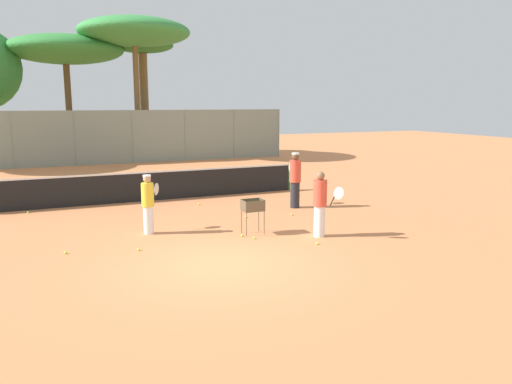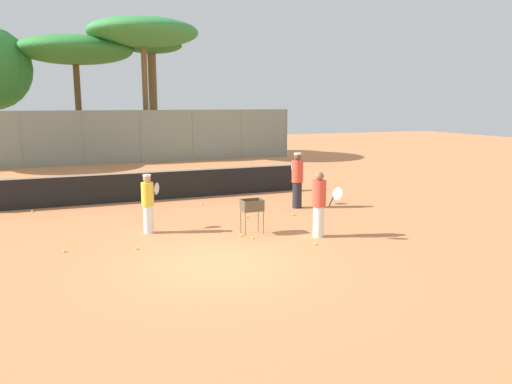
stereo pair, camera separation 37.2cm
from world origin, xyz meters
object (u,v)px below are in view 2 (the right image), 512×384
at_px(player_yellow_shirt, 148,203).
at_px(ball_cart, 252,208).
at_px(tennis_net, 150,185).
at_px(player_white_outfit, 297,180).
at_px(player_red_cap, 319,204).

height_order(player_yellow_shirt, ball_cart, player_yellow_shirt).
distance_m(tennis_net, ball_cart, 5.92).
height_order(player_white_outfit, player_yellow_shirt, player_white_outfit).
bearing_deg(ball_cart, player_red_cap, -32.46).
distance_m(tennis_net, player_yellow_shirt, 4.63).
distance_m(player_white_outfit, player_red_cap, 3.69).
relative_size(player_red_cap, ball_cart, 1.85).
bearing_deg(tennis_net, player_white_outfit, -35.90).
xyz_separation_m(player_red_cap, ball_cart, (-1.51, 0.96, -0.18)).
xyz_separation_m(player_white_outfit, player_red_cap, (-1.13, -3.51, -0.07)).
relative_size(player_red_cap, player_yellow_shirt, 1.08).
bearing_deg(player_red_cap, player_white_outfit, 131.92).
relative_size(player_white_outfit, player_red_cap, 1.07).
distance_m(player_white_outfit, ball_cart, 3.68).
height_order(player_red_cap, ball_cart, player_red_cap).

